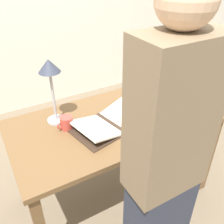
{
  "coord_description": "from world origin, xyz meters",
  "views": [
    {
      "loc": [
        -0.75,
        -1.27,
        1.77
      ],
      "look_at": [
        -0.04,
        -0.02,
        0.85
      ],
      "focal_mm": 40.0,
      "sensor_mm": 36.0,
      "label": 1
    }
  ],
  "objects_px": {
    "person_reader": "(163,176)",
    "pencil": "(138,135)",
    "book_standing_upright": "(153,95)",
    "coffee_mug": "(66,123)",
    "book_stack_tall": "(175,94)",
    "open_book": "(111,122)",
    "reading_lamp": "(50,75)"
  },
  "relations": [
    {
      "from": "person_reader",
      "to": "pencil",
      "type": "bearing_deg",
      "value": -110.43
    },
    {
      "from": "book_standing_upright",
      "to": "coffee_mug",
      "type": "xyz_separation_m",
      "value": [
        -0.63,
        0.11,
        -0.09
      ]
    },
    {
      "from": "open_book",
      "to": "book_standing_upright",
      "type": "height_order",
      "value": "book_standing_upright"
    },
    {
      "from": "book_standing_upright",
      "to": "person_reader",
      "type": "xyz_separation_m",
      "value": [
        -0.42,
        -0.62,
        -0.02
      ]
    },
    {
      "from": "book_stack_tall",
      "to": "book_standing_upright",
      "type": "bearing_deg",
      "value": 174.54
    },
    {
      "from": "coffee_mug",
      "to": "pencil",
      "type": "distance_m",
      "value": 0.48
    },
    {
      "from": "open_book",
      "to": "book_stack_tall",
      "type": "xyz_separation_m",
      "value": [
        0.55,
        -0.02,
        0.08
      ]
    },
    {
      "from": "pencil",
      "to": "person_reader",
      "type": "relative_size",
      "value": 0.09
    },
    {
      "from": "book_stack_tall",
      "to": "coffee_mug",
      "type": "relative_size",
      "value": 2.61
    },
    {
      "from": "book_stack_tall",
      "to": "reading_lamp",
      "type": "height_order",
      "value": "reading_lamp"
    },
    {
      "from": "book_standing_upright",
      "to": "coffee_mug",
      "type": "bearing_deg",
      "value": 176.62
    },
    {
      "from": "open_book",
      "to": "person_reader",
      "type": "bearing_deg",
      "value": -108.1
    },
    {
      "from": "open_book",
      "to": "book_standing_upright",
      "type": "distance_m",
      "value": 0.37
    },
    {
      "from": "pencil",
      "to": "book_standing_upright",
      "type": "bearing_deg",
      "value": 36.93
    },
    {
      "from": "pencil",
      "to": "person_reader",
      "type": "bearing_deg",
      "value": -110.43
    },
    {
      "from": "open_book",
      "to": "reading_lamp",
      "type": "bearing_deg",
      "value": 131.99
    },
    {
      "from": "open_book",
      "to": "pencil",
      "type": "xyz_separation_m",
      "value": [
        0.09,
        -0.19,
        -0.02
      ]
    },
    {
      "from": "open_book",
      "to": "book_stack_tall",
      "type": "bearing_deg",
      "value": -13.79
    },
    {
      "from": "open_book",
      "to": "book_standing_upright",
      "type": "relative_size",
      "value": 2.24
    },
    {
      "from": "book_standing_upright",
      "to": "pencil",
      "type": "height_order",
      "value": "book_standing_upright"
    },
    {
      "from": "book_stack_tall",
      "to": "pencil",
      "type": "xyz_separation_m",
      "value": [
        -0.46,
        -0.18,
        -0.1
      ]
    },
    {
      "from": "person_reader",
      "to": "book_standing_upright",
      "type": "bearing_deg",
      "value": -123.89
    },
    {
      "from": "reading_lamp",
      "to": "pencil",
      "type": "relative_size",
      "value": 2.99
    },
    {
      "from": "book_standing_upright",
      "to": "person_reader",
      "type": "distance_m",
      "value": 0.75
    },
    {
      "from": "coffee_mug",
      "to": "pencil",
      "type": "height_order",
      "value": "coffee_mug"
    },
    {
      "from": "book_stack_tall",
      "to": "pencil",
      "type": "distance_m",
      "value": 0.5
    },
    {
      "from": "open_book",
      "to": "book_standing_upright",
      "type": "xyz_separation_m",
      "value": [
        0.35,
        0.0,
        0.11
      ]
    },
    {
      "from": "open_book",
      "to": "pencil",
      "type": "relative_size",
      "value": 3.88
    },
    {
      "from": "open_book",
      "to": "person_reader",
      "type": "relative_size",
      "value": 0.34
    },
    {
      "from": "reading_lamp",
      "to": "coffee_mug",
      "type": "xyz_separation_m",
      "value": [
        0.03,
        -0.12,
        -0.31
      ]
    },
    {
      "from": "book_stack_tall",
      "to": "person_reader",
      "type": "bearing_deg",
      "value": -135.64
    },
    {
      "from": "book_stack_tall",
      "to": "reading_lamp",
      "type": "bearing_deg",
      "value": 164.01
    }
  ]
}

